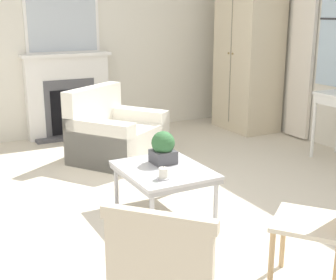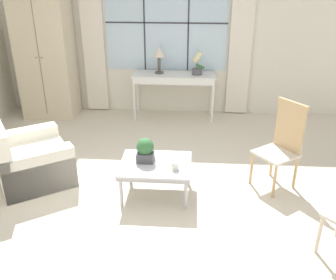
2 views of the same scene
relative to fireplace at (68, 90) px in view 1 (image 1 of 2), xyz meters
The scene contains 9 objects.
ground_plane 2.99m from the fireplace, ahead, with size 14.00×14.00×0.00m, color beige.
wall_left 0.88m from the fireplace, 104.46° to the left, with size 0.06×7.20×2.80m, color silver.
fireplace is the anchor object (origin of this frame).
armoire 2.68m from the fireplace, 72.34° to the left, with size 1.00×0.68×2.35m.
armchair_upholstered 1.40m from the fireplace, ahead, with size 1.26×1.29×0.86m.
side_chair_wooden 4.55m from the fireplace, ahead, with size 0.62×0.62×1.10m.
coffee_table 3.01m from the fireplace, ahead, with size 0.85×0.70×0.42m.
potted_plant_small 2.87m from the fireplace, ahead, with size 0.21×0.21×0.29m.
pillar_candle 3.24m from the fireplace, ahead, with size 0.11×0.11×0.10m.
Camera 1 is at (3.50, -1.67, 1.73)m, focal length 50.00 mm.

